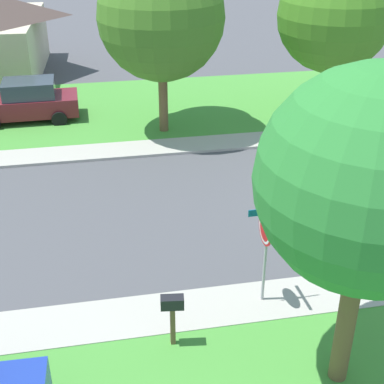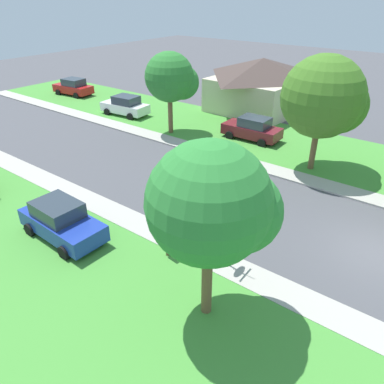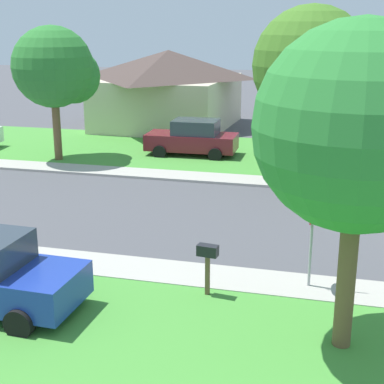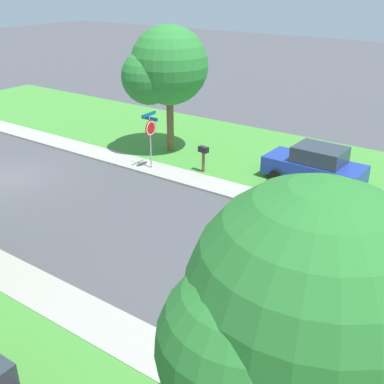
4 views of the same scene
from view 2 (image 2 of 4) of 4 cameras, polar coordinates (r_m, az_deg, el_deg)
The scene contains 15 objects.
ground_plane at distance 18.04m, azimuth 26.45°, elevation -8.29°, with size 120.00×120.00×0.00m, color #4C4C51.
sidewalk_east at distance 25.78m, azimuth 2.80°, elevation 6.14°, with size 1.40×56.00×0.10m, color #ADA89E.
lawn_east at distance 29.52m, azimuth 8.08°, elevation 8.88°, with size 8.00×56.00×0.08m, color #479338.
sidewalk_west at distance 19.58m, azimuth -13.13°, elevation -2.50°, with size 1.40×56.00×0.10m, color #ADA89E.
lawn_west at distance 17.59m, azimuth -24.80°, elevation -8.72°, with size 8.00×56.00×0.08m, color #479338.
stop_sign_far_corner at distance 14.46m, azimuth 5.49°, elevation -5.40°, with size 0.92×0.92×2.77m.
car_white_kerbside_mid at distance 34.12m, azimuth -10.22°, elevation 12.92°, with size 2.34×4.45×1.76m.
car_blue_driveway_right at distance 17.59m, azimuth -19.45°, elevation -4.21°, with size 2.14×4.35×1.76m.
car_maroon_near_corner at distance 28.14m, azimuth 9.27°, elevation 9.58°, with size 2.10×4.33×1.76m.
car_red_across_road at distance 42.31m, azimuth -17.79°, elevation 15.11°, with size 2.36×4.46×1.76m.
tree_corner_large at distance 23.26m, azimuth 20.01°, elevation 13.27°, with size 5.11×4.75×6.93m.
tree_sidewalk_far at distance 28.46m, azimuth -3.00°, elevation 17.01°, with size 3.89×3.62×6.11m.
tree_sidewalk_mid at distance 11.08m, azimuth 3.86°, elevation -2.07°, with size 4.13×3.84×6.37m.
house_right_setback at distance 35.70m, azimuth 10.62°, elevation 16.08°, with size 9.34×8.19×4.60m.
mailbox at distance 15.38m, azimuth -3.90°, elevation -6.94°, with size 0.30×0.51×1.31m.
Camera 2 is at (-14.95, -1.39, 9.99)m, focal length 34.68 mm.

